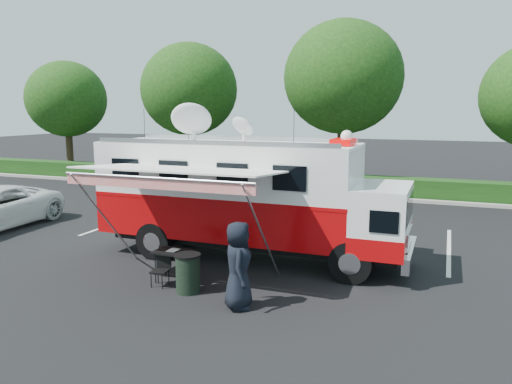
% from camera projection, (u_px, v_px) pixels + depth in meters
% --- Properties ---
extents(ground_plane, '(120.00, 120.00, 0.00)m').
position_uv_depth(ground_plane, '(250.00, 258.00, 14.76)').
color(ground_plane, black).
rests_on(ground_plane, ground).
extents(back_border, '(60.00, 6.14, 8.87)m').
position_uv_depth(back_border, '(365.00, 96.00, 25.39)').
color(back_border, '#9E998E').
rests_on(back_border, ground_plane).
extents(stall_lines, '(24.12, 5.50, 0.01)m').
position_uv_depth(stall_lines, '(268.00, 233.00, 17.70)').
color(stall_lines, silver).
rests_on(stall_lines, ground_plane).
extents(command_truck, '(9.07, 2.50, 4.36)m').
position_uv_depth(command_truck, '(247.00, 196.00, 14.48)').
color(command_truck, black).
rests_on(command_truck, ground_plane).
extents(awning, '(4.95, 2.56, 2.99)m').
position_uv_depth(awning, '(177.00, 173.00, 12.23)').
color(awning, white).
rests_on(awning, ground_plane).
extents(person, '(0.95, 1.12, 1.96)m').
position_uv_depth(person, '(239.00, 307.00, 11.08)').
color(person, black).
rests_on(person, ground_plane).
extents(folding_table, '(1.00, 0.72, 0.82)m').
position_uv_depth(folding_table, '(174.00, 253.00, 12.59)').
color(folding_table, black).
rests_on(folding_table, ground_plane).
extents(folding_chair, '(0.44, 0.46, 0.83)m').
position_uv_depth(folding_chair, '(162.00, 266.00, 12.41)').
color(folding_chair, black).
rests_on(folding_chair, ground_plane).
extents(trash_bin, '(0.63, 0.63, 0.94)m').
position_uv_depth(trash_bin, '(188.00, 273.00, 11.94)').
color(trash_bin, black).
rests_on(trash_bin, ground_plane).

